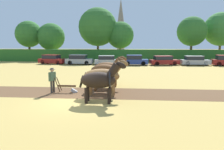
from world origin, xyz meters
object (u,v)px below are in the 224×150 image
at_px(church_spire, 121,25).
at_px(farmer_at_plow, 52,78).
at_px(parked_car_center_left, 107,60).
at_px(parked_car_center, 135,60).
at_px(tree_center_left, 98,27).
at_px(tree_center, 120,35).
at_px(draft_horse_trail_right, 108,68).
at_px(tree_far_left, 29,34).
at_px(draft_horse_lead_left, 100,80).
at_px(draft_horse_lead_right, 104,76).
at_px(farmer_beside_team, 111,71).
at_px(parked_car_center_right, 164,61).
at_px(tree_right, 221,29).
at_px(parked_car_right, 195,61).
at_px(tree_center_right, 192,31).
at_px(tree_left, 51,37).
at_px(draft_horse_trail_left, 106,71).
at_px(parked_car_far_left, 52,59).
at_px(parked_car_left, 79,60).
at_px(plow, 68,88).

relative_size(church_spire, farmer_at_plow, 11.36).
distance_m(parked_car_center_left, parked_car_center, 4.33).
xyz_separation_m(tree_center_left, parked_car_center_left, (3.03, -9.35, -5.86)).
height_order(tree_center, draft_horse_trail_right, tree_center).
height_order(tree_far_left, tree_center, tree_far_left).
relative_size(tree_far_left, draft_horse_lead_left, 2.90).
bearing_deg(draft_horse_lead_right, church_spire, 91.53).
distance_m(draft_horse_lead_right, farmer_beside_team, 4.79).
bearing_deg(parked_car_center_right, parked_car_center, 175.94).
relative_size(tree_center_left, draft_horse_trail_right, 3.78).
height_order(tree_center_left, tree_right, tree_center_left).
xyz_separation_m(tree_center, parked_car_right, (12.05, -9.27, -4.25)).
bearing_deg(parked_car_center, parked_car_center_right, 5.62).
bearing_deg(tree_far_left, tree_center_right, -0.64).
xyz_separation_m(tree_center, draft_horse_lead_right, (0.76, -30.21, -3.65)).
relative_size(tree_left, church_spire, 0.38).
bearing_deg(tree_right, church_spire, 121.30).
distance_m(tree_center_left, tree_center_right, 18.08).
relative_size(tree_far_left, tree_left, 1.06).
relative_size(tree_left, draft_horse_lead_left, 2.73).
bearing_deg(tree_left, parked_car_center_right, -23.87).
xyz_separation_m(tree_left, tree_right, (33.98, 1.62, 1.46)).
bearing_deg(church_spire, tree_center_left, -93.54).
bearing_deg(draft_horse_trail_left, parked_car_center_right, 70.11).
bearing_deg(farmer_at_plow, tree_center, 107.83).
distance_m(tree_far_left, tree_left, 4.62).
distance_m(draft_horse_trail_right, farmer_at_plow, 4.41).
bearing_deg(parked_car_center_left, tree_center_right, 26.10).
bearing_deg(tree_right, parked_car_far_left, -160.43).
bearing_deg(church_spire, draft_horse_lead_left, -87.62).
height_order(draft_horse_lead_right, parked_car_center_left, draft_horse_lead_right).
distance_m(tree_far_left, draft_horse_lead_left, 37.39).
xyz_separation_m(farmer_beside_team, parked_car_center_right, (6.59, 16.06, -0.30)).
bearing_deg(church_spire, farmer_at_plow, -90.60).
xyz_separation_m(tree_center_left, tree_right, (24.20, 2.05, -0.43)).
bearing_deg(farmer_beside_team, parked_car_far_left, 114.12).
relative_size(parked_car_center, parked_car_right, 0.89).
relative_size(tree_left, parked_car_left, 1.71).
height_order(tree_center_right, parked_car_left, tree_center_right).
bearing_deg(parked_car_center_right, parked_car_center_left, 171.46).
bearing_deg(parked_car_right, tree_left, 157.85).
height_order(tree_center_right, plow, tree_center_right).
height_order(tree_far_left, tree_left, tree_far_left).
height_order(tree_far_left, farmer_beside_team, tree_far_left).
height_order(tree_center_left, draft_horse_lead_left, tree_center_left).
bearing_deg(tree_center, farmer_beside_team, -88.27).
bearing_deg(tree_left, church_spire, 72.11).
xyz_separation_m(tree_center, tree_center_right, (13.60, -0.54, 0.63)).
relative_size(farmer_beside_team, parked_car_far_left, 0.37).
xyz_separation_m(tree_left, tree_center_left, (9.78, -0.43, 1.90)).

